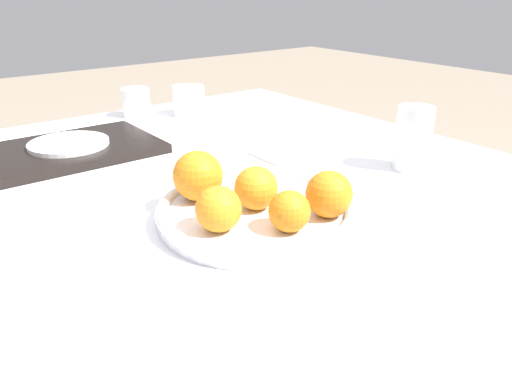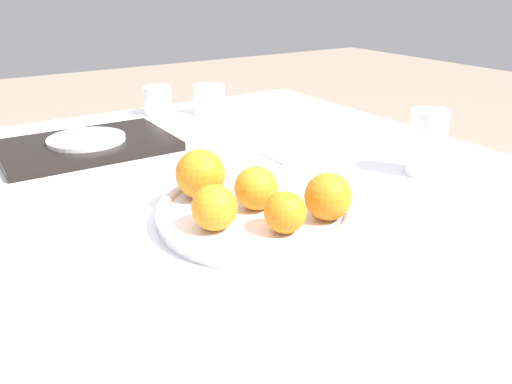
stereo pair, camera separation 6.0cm
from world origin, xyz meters
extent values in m
cube|color=white|center=(0.00, 0.00, 0.39)|extent=(1.11, 1.09, 0.77)
cylinder|color=silver|center=(-0.10, -0.29, 0.79)|extent=(0.31, 0.31, 0.02)
torus|color=silver|center=(-0.10, -0.29, 0.80)|extent=(0.32, 0.32, 0.02)
sphere|color=orange|center=(-0.10, -0.29, 0.83)|extent=(0.07, 0.07, 0.07)
sphere|color=orange|center=(-0.15, -0.20, 0.84)|extent=(0.08, 0.08, 0.08)
sphere|color=orange|center=(-0.19, -0.31, 0.83)|extent=(0.07, 0.07, 0.07)
sphere|color=orange|center=(-0.11, -0.38, 0.83)|extent=(0.06, 0.06, 0.06)
sphere|color=orange|center=(-0.02, -0.38, 0.83)|extent=(0.07, 0.07, 0.07)
cylinder|color=silver|center=(0.30, -0.29, 0.84)|extent=(0.07, 0.07, 0.13)
cube|color=black|center=(-0.22, 0.23, 0.78)|extent=(0.37, 0.26, 0.02)
cylinder|color=white|center=(-0.22, 0.23, 0.80)|extent=(0.17, 0.17, 0.01)
cylinder|color=white|center=(0.17, 0.37, 0.82)|extent=(0.09, 0.09, 0.08)
cylinder|color=white|center=(0.04, 0.45, 0.81)|extent=(0.08, 0.08, 0.08)
cube|color=silver|center=(0.16, -0.06, 0.78)|extent=(0.13, 0.11, 0.01)
camera|label=1|loc=(-0.54, -0.86, 1.14)|focal=35.00mm
camera|label=2|loc=(-0.49, -0.90, 1.14)|focal=35.00mm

